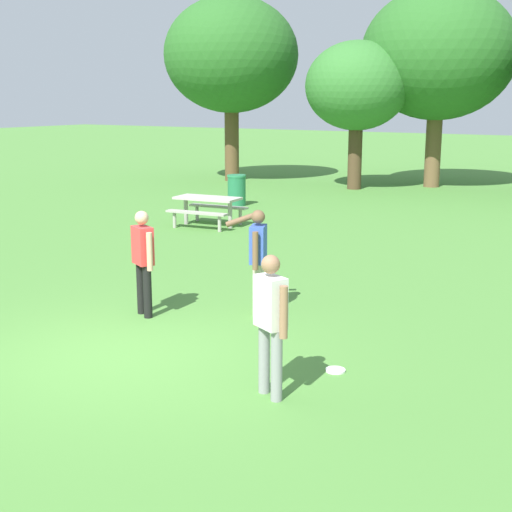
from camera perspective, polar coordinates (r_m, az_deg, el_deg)
ground_plane at (r=9.54m, az=-11.13°, el=-7.88°), size 120.00×120.00×0.00m
person_thrower at (r=7.84m, az=1.17°, el=-4.90°), size 0.55×0.37×1.64m
person_catcher at (r=10.93m, az=-9.08°, el=-0.01°), size 0.55×0.37×1.64m
person_bystander at (r=10.88m, az=0.10°, el=0.19°), size 0.81×0.58×1.64m
frisbee at (r=8.92m, az=6.41°, el=-9.12°), size 0.25×0.25×0.03m
picnic_table_near at (r=18.60m, az=-3.91°, el=4.12°), size 1.84×1.59×0.77m
trash_can_further_along at (r=22.20m, az=-1.56°, el=5.32°), size 0.59×0.59×0.96m
tree_tall_left at (r=28.96m, az=-2.01°, el=15.81°), size 5.29×5.29×7.20m
tree_broad_center at (r=26.40m, az=8.13°, el=13.33°), size 3.73×3.73×5.31m
tree_far_right at (r=27.66m, az=14.45°, el=15.43°), size 5.62×5.62×7.25m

